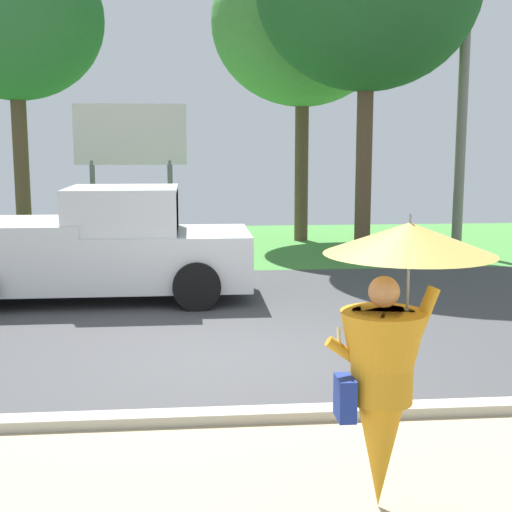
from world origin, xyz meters
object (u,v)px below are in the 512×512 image
Objects in this scene: monk_pedestrian at (390,349)px; utility_pole at (463,100)px; tree_left_far at (303,22)px; pickup_truck at (96,247)px; tree_center_back at (14,19)px; roadside_billboard at (131,145)px.

utility_pole is at bearing 50.37° from monk_pedestrian.
tree_left_far is at bearing 143.15° from utility_pole.
monk_pedestrian is 7.89m from pickup_truck.
tree_left_far is at bearing 10.08° from tree_center_back.
monk_pedestrian reaches higher than pickup_truck.
tree_left_far is 7.10m from tree_center_back.
utility_pole is 4.70m from tree_left_far.
pickup_truck is 0.66× the size of tree_left_far.
tree_center_back is (-6.99, -1.24, -0.23)m from tree_left_far.
monk_pedestrian is 14.96m from tree_left_far.
pickup_truck is 0.71× the size of tree_center_back.
roadside_billboard is 0.45× the size of tree_left_far.
tree_left_far reaches higher than pickup_truck.
pickup_truck is (-2.96, 7.31, -0.31)m from monk_pedestrian.
tree_left_far is 1.07× the size of tree_center_back.
monk_pedestrian is at bearing -67.36° from tree_center_back.
roadside_billboard is at bearing -14.32° from tree_center_back.
tree_center_back is at bearing 96.04° from monk_pedestrian.
utility_pole is at bearing -7.06° from tree_center_back.
pickup_truck is 9.54m from tree_left_far.
pickup_truck is 1.49× the size of roadside_billboard.
monk_pedestrian is 0.29× the size of tree_center_back.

